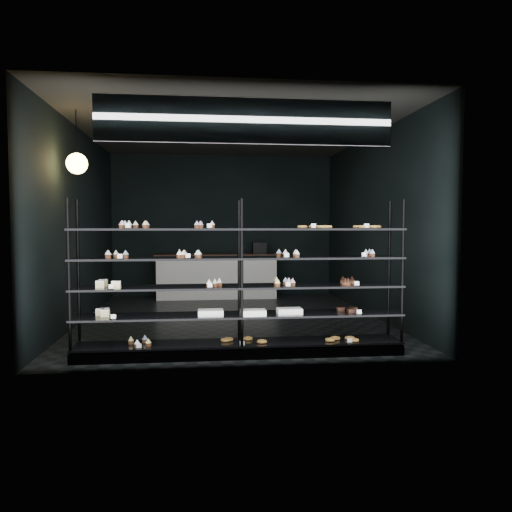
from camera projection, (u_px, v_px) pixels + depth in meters
name	position (u px, v px, depth m)	size (l,w,h in m)	color
room	(231.00, 225.00, 8.49)	(5.01, 6.01, 3.20)	black
display_shelf	(238.00, 304.00, 6.11)	(4.00, 0.50, 1.91)	black
signage	(246.00, 121.00, 5.51)	(3.30, 0.05, 0.50)	#0B1638
pendant_lamp	(77.00, 163.00, 6.86)	(0.28, 0.28, 0.87)	black
service_counter	(217.00, 275.00, 11.01)	(2.69, 0.65, 1.23)	silver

